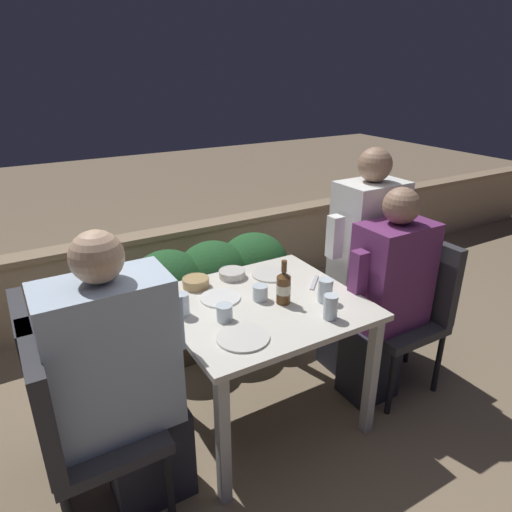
# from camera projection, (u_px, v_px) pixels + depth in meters

# --- Properties ---
(ground_plane) EXTENTS (16.00, 16.00, 0.00)m
(ground_plane) POSITION_uv_depth(u_px,v_px,m) (262.00, 414.00, 2.51)
(ground_plane) COLOR #847056
(parapet_wall) EXTENTS (9.00, 0.18, 0.62)m
(parapet_wall) POSITION_uv_depth(u_px,v_px,m) (165.00, 268.00, 3.55)
(parapet_wall) COLOR tan
(parapet_wall) RESTS_ON ground_plane
(dining_table) EXTENTS (0.93, 0.84, 0.71)m
(dining_table) POSITION_uv_depth(u_px,v_px,m) (262.00, 318.00, 2.27)
(dining_table) COLOR silver
(dining_table) RESTS_ON ground_plane
(planter_hedge) EXTENTS (1.12, 0.47, 0.73)m
(planter_hedge) POSITION_uv_depth(u_px,v_px,m) (213.00, 289.00, 3.02)
(planter_hedge) COLOR brown
(planter_hedge) RESTS_ON ground_plane
(chair_left_near) EXTENTS (0.44, 0.44, 0.90)m
(chair_left_near) POSITION_uv_depth(u_px,v_px,m) (74.00, 420.00, 1.73)
(chair_left_near) COLOR #333338
(chair_left_near) RESTS_ON ground_plane
(person_blue_shirt) EXTENTS (0.52, 0.26, 1.27)m
(person_blue_shirt) POSITION_uv_depth(u_px,v_px,m) (123.00, 382.00, 1.79)
(person_blue_shirt) COLOR #282833
(person_blue_shirt) RESTS_ON ground_plane
(chair_left_far) EXTENTS (0.44, 0.44, 0.90)m
(chair_left_far) POSITION_uv_depth(u_px,v_px,m) (59.00, 378.00, 1.96)
(chair_left_far) COLOR #333338
(chair_left_far) RESTS_ON ground_plane
(chair_right_near) EXTENTS (0.44, 0.44, 0.90)m
(chair_right_near) POSITION_uv_depth(u_px,v_px,m) (410.00, 301.00, 2.60)
(chair_right_near) COLOR #333338
(chair_right_near) RESTS_ON ground_plane
(person_purple_stripe) EXTENTS (0.48, 0.26, 1.22)m
(person_purple_stripe) POSITION_uv_depth(u_px,v_px,m) (385.00, 297.00, 2.48)
(person_purple_stripe) COLOR #282833
(person_purple_stripe) RESTS_ON ground_plane
(chair_right_far) EXTENTS (0.44, 0.44, 0.90)m
(chair_right_far) POSITION_uv_depth(u_px,v_px,m) (383.00, 279.00, 2.86)
(chair_right_far) COLOR #333338
(chair_right_far) RESTS_ON ground_plane
(person_white_polo) EXTENTS (0.48, 0.26, 1.37)m
(person_white_polo) POSITION_uv_depth(u_px,v_px,m) (361.00, 263.00, 2.71)
(person_white_polo) COLOR #282833
(person_white_polo) RESTS_ON ground_plane
(beer_bottle) EXTENTS (0.07, 0.07, 0.22)m
(beer_bottle) POSITION_uv_depth(u_px,v_px,m) (284.00, 287.00, 2.19)
(beer_bottle) COLOR brown
(beer_bottle) RESTS_ON dining_table
(plate_0) EXTENTS (0.20, 0.20, 0.01)m
(plate_0) POSITION_uv_depth(u_px,v_px,m) (220.00, 298.00, 2.26)
(plate_0) COLOR white
(plate_0) RESTS_ON dining_table
(plate_1) EXTENTS (0.21, 0.21, 0.01)m
(plate_1) POSITION_uv_depth(u_px,v_px,m) (271.00, 274.00, 2.52)
(plate_1) COLOR silver
(plate_1) RESTS_ON dining_table
(plate_2) EXTENTS (0.23, 0.23, 0.01)m
(plate_2) POSITION_uv_depth(u_px,v_px,m) (243.00, 337.00, 1.94)
(plate_2) COLOR silver
(plate_2) RESTS_ON dining_table
(bowl_0) EXTENTS (0.15, 0.15, 0.04)m
(bowl_0) POSITION_uv_depth(u_px,v_px,m) (232.00, 273.00, 2.48)
(bowl_0) COLOR beige
(bowl_0) RESTS_ON dining_table
(bowl_1) EXTENTS (0.14, 0.14, 0.05)m
(bowl_1) POSITION_uv_depth(u_px,v_px,m) (196.00, 282.00, 2.38)
(bowl_1) COLOR tan
(bowl_1) RESTS_ON dining_table
(glass_cup_0) EXTENTS (0.07, 0.07, 0.12)m
(glass_cup_0) POSITION_uv_depth(u_px,v_px,m) (325.00, 290.00, 2.22)
(glass_cup_0) COLOR silver
(glass_cup_0) RESTS_ON dining_table
(glass_cup_1) EXTENTS (0.07, 0.07, 0.12)m
(glass_cup_1) POSITION_uv_depth(u_px,v_px,m) (331.00, 307.00, 2.07)
(glass_cup_1) COLOR silver
(glass_cup_1) RESTS_ON dining_table
(glass_cup_2) EXTENTS (0.08, 0.08, 0.08)m
(glass_cup_2) POSITION_uv_depth(u_px,v_px,m) (224.00, 313.00, 2.06)
(glass_cup_2) COLOR silver
(glass_cup_2) RESTS_ON dining_table
(glass_cup_3) EXTENTS (0.07, 0.07, 0.11)m
(glass_cup_3) POSITION_uv_depth(u_px,v_px,m) (182.00, 304.00, 2.10)
(glass_cup_3) COLOR silver
(glass_cup_3) RESTS_ON dining_table
(glass_cup_4) EXTENTS (0.08, 0.08, 0.08)m
(glass_cup_4) POSITION_uv_depth(u_px,v_px,m) (260.00, 293.00, 2.24)
(glass_cup_4) COLOR silver
(glass_cup_4) RESTS_ON dining_table
(fork_0) EXTENTS (0.14, 0.13, 0.01)m
(fork_0) POSITION_uv_depth(u_px,v_px,m) (314.00, 283.00, 2.42)
(fork_0) COLOR silver
(fork_0) RESTS_ON dining_table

